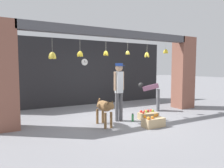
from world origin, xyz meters
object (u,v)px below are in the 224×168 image
at_px(dog, 105,107).
at_px(shopkeeper, 119,87).
at_px(fruit_crate_oranges, 153,122).
at_px(water_bottle, 133,118).
at_px(wall_clock, 85,62).
at_px(worker_stooping, 152,92).
at_px(fruit_crate_apples, 148,115).

bearing_deg(dog, shopkeeper, 116.62).
distance_m(fruit_crate_oranges, water_bottle, 0.75).
bearing_deg(shopkeeper, water_bottle, 142.52).
height_order(dog, wall_clock, wall_clock).
height_order(dog, water_bottle, dog).
relative_size(worker_stooping, fruit_crate_apples, 1.78).
xyz_separation_m(fruit_crate_apples, wall_clock, (-0.93, 3.23, 1.74)).
height_order(shopkeeper, water_bottle, shopkeeper).
height_order(shopkeeper, worker_stooping, shopkeeper).
relative_size(fruit_crate_apples, water_bottle, 2.46).
relative_size(dog, shopkeeper, 0.59).
height_order(worker_stooping, water_bottle, worker_stooping).
bearing_deg(dog, fruit_crate_apples, 93.17).
relative_size(fruit_crate_oranges, wall_clock, 1.96).
bearing_deg(fruit_crate_oranges, dog, 149.92).
height_order(shopkeeper, fruit_crate_oranges, shopkeeper).
xyz_separation_m(worker_stooping, fruit_crate_apples, (-0.91, -0.95, -0.58)).
bearing_deg(worker_stooping, wall_clock, 82.98).
bearing_deg(dog, fruit_crate_oranges, 60.52).
bearing_deg(water_bottle, worker_stooping, 32.54).
height_order(fruit_crate_oranges, water_bottle, fruit_crate_oranges).
xyz_separation_m(dog, water_bottle, (0.96, 0.06, -0.42)).
xyz_separation_m(worker_stooping, water_bottle, (-1.50, -0.96, -0.59)).
distance_m(worker_stooping, water_bottle, 1.88).
bearing_deg(fruit_crate_oranges, shopkeeper, 118.67).
bearing_deg(water_bottle, fruit_crate_apples, 1.24).
bearing_deg(fruit_crate_oranges, wall_clock, 97.60).
height_order(fruit_crate_oranges, fruit_crate_apples, fruit_crate_oranges).
height_order(shopkeeper, wall_clock, wall_clock).
xyz_separation_m(shopkeeper, fruit_crate_apples, (0.93, -0.23, -0.93)).
bearing_deg(worker_stooping, fruit_crate_apples, -179.74).
height_order(water_bottle, wall_clock, wall_clock).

